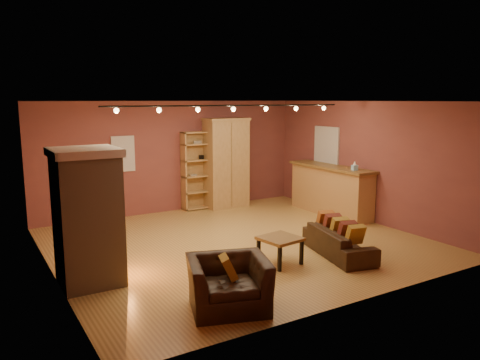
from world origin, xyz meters
TOP-DOWN VIEW (x-y plane):
  - floor at (0.00, 0.00)m, footprint 7.00×7.00m
  - ceiling at (0.00, 0.00)m, footprint 7.00×7.00m
  - back_wall at (0.00, 3.25)m, footprint 7.00×0.02m
  - left_wall at (-3.50, 0.00)m, footprint 0.02×6.50m
  - right_wall at (3.50, 0.00)m, footprint 0.02×6.50m
  - fireplace at (-3.04, -0.60)m, footprint 1.01×0.98m
  - back_window at (-1.30, 3.23)m, footprint 0.56×0.04m
  - bookcase at (0.60, 3.14)m, footprint 0.83×0.32m
  - armoire at (1.37, 2.95)m, footprint 1.16×0.66m
  - bar_counter at (3.20, 0.88)m, footprint 0.67×2.55m
  - tissue_box at (3.15, 0.05)m, footprint 0.15×0.15m
  - right_window at (3.47, 1.40)m, footprint 0.05×0.90m
  - loveseat at (1.19, -1.60)m, footprint 0.88×1.77m
  - armchair at (-1.64, -2.49)m, footprint 1.25×1.01m
  - coffee_table at (-0.00, -1.41)m, footprint 0.72×0.72m
  - track_rail at (0.00, 0.20)m, footprint 5.20×0.09m

SIDE VIEW (x-z plane):
  - floor at x=0.00m, z-range 0.00..0.00m
  - loveseat at x=1.19m, z-range -0.01..0.72m
  - coffee_table at x=0.00m, z-range 0.17..0.65m
  - armchair at x=-1.64m, z-range 0.00..0.95m
  - bar_counter at x=3.20m, z-range 0.01..1.23m
  - bookcase at x=0.60m, z-range 0.02..2.05m
  - fireplace at x=-3.04m, z-range 0.00..2.12m
  - armoire at x=1.37m, z-range 0.00..2.36m
  - tissue_box at x=3.15m, z-range 1.20..1.42m
  - back_wall at x=0.00m, z-range 0.00..2.80m
  - left_wall at x=-3.50m, z-range 0.00..2.80m
  - right_wall at x=3.50m, z-range 0.00..2.80m
  - back_window at x=-1.30m, z-range 1.12..1.98m
  - right_window at x=3.47m, z-range 1.15..2.15m
  - track_rail at x=0.00m, z-range 2.62..2.75m
  - ceiling at x=0.00m, z-range 2.80..2.80m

